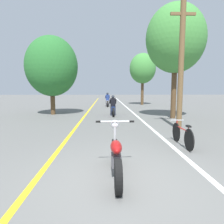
# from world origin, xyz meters

# --- Properties ---
(ground_plane) EXTENTS (120.00, 120.00, 0.00)m
(ground_plane) POSITION_xyz_m (0.00, 0.00, 0.00)
(ground_plane) COLOR #60605E
(lane_stripe_center) EXTENTS (0.14, 48.00, 0.01)m
(lane_stripe_center) POSITION_xyz_m (-1.70, 12.13, 0.00)
(lane_stripe_center) COLOR yellow
(lane_stripe_center) RESTS_ON ground
(lane_stripe_edge) EXTENTS (0.14, 48.00, 0.01)m
(lane_stripe_edge) POSITION_xyz_m (1.85, 12.13, 0.00)
(lane_stripe_edge) COLOR white
(lane_stripe_edge) RESTS_ON ground
(utility_pole) EXTENTS (1.10, 0.24, 5.64)m
(utility_pole) POSITION_xyz_m (3.07, 5.02, 2.91)
(utility_pole) COLOR brown
(utility_pole) RESTS_ON ground
(roadside_tree_right_near) EXTENTS (3.59, 3.23, 6.92)m
(roadside_tree_right_near) POSITION_xyz_m (3.97, 8.46, 4.84)
(roadside_tree_right_near) COLOR #513A23
(roadside_tree_right_near) RESTS_ON ground
(roadside_tree_right_far) EXTENTS (2.98, 2.68, 5.88)m
(roadside_tree_right_far) POSITION_xyz_m (3.99, 19.17, 4.13)
(roadside_tree_right_far) COLOR #513A23
(roadside_tree_right_far) RESTS_ON ground
(roadside_tree_left) EXTENTS (3.65, 3.29, 5.51)m
(roadside_tree_left) POSITION_xyz_m (-4.07, 10.56, 3.40)
(roadside_tree_left) COLOR #513A23
(roadside_tree_left) RESTS_ON ground
(motorcycle_foreground) EXTENTS (0.88, 2.00, 1.11)m
(motorcycle_foreground) POSITION_xyz_m (-0.07, 0.17, 0.44)
(motorcycle_foreground) COLOR black
(motorcycle_foreground) RESTS_ON ground
(motorcycle_rider_lead) EXTENTS (0.50, 2.09, 1.41)m
(motorcycle_rider_lead) POSITION_xyz_m (0.24, 9.82, 0.53)
(motorcycle_rider_lead) COLOR black
(motorcycle_rider_lead) RESTS_ON ground
(motorcycle_rider_far) EXTENTS (0.50, 2.08, 1.47)m
(motorcycle_rider_far) POSITION_xyz_m (-0.07, 16.99, 0.56)
(motorcycle_rider_far) COLOR black
(motorcycle_rider_far) RESTS_ON ground
(bicycle_parked) EXTENTS (0.44, 1.74, 0.78)m
(bicycle_parked) POSITION_xyz_m (2.18, 2.31, 0.36)
(bicycle_parked) COLOR black
(bicycle_parked) RESTS_ON ground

